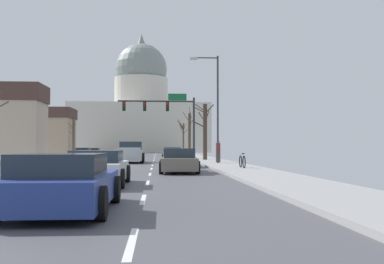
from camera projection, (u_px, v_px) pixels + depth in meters
ground at (99, 166)px, 30.14m from camera, size 20.00×180.00×0.20m
signal_gantry at (166, 111)px, 46.75m from camera, size 7.91×0.41×6.64m
street_lamp_right at (214, 100)px, 32.88m from camera, size 2.10×0.24×7.77m
capitol_building at (141, 115)px, 106.15m from camera, size 30.60×21.47×27.76m
sedan_near_00 at (172, 154)px, 43.53m from camera, size 2.08×4.49×1.24m
pickup_truck_near_01 at (131, 153)px, 37.36m from camera, size 2.29×5.63×1.73m
sedan_near_02 at (178, 158)px, 30.01m from camera, size 2.13×4.64×1.19m
sedan_near_03 at (179, 161)px, 23.42m from camera, size 2.08×4.68×1.24m
sedan_near_04 at (97, 169)px, 15.74m from camera, size 2.09×4.27×1.21m
sedan_near_05 at (63, 184)px, 9.41m from camera, size 2.10×4.35×1.20m
sedan_oncoming_00 at (83, 153)px, 53.95m from camera, size 2.04×4.29×1.17m
sedan_oncoming_01 at (93, 152)px, 62.75m from camera, size 2.14×4.56×1.10m
flank_building_00 at (0, 120)px, 60.93m from camera, size 11.66×6.56×9.64m
flank_building_02 at (42, 131)px, 76.97m from camera, size 10.56×7.40×7.77m
bare_tree_00 at (183, 136)px, 74.66m from camera, size 2.22×2.01×5.60m
bare_tree_02 at (190, 133)px, 60.27m from camera, size 1.43×2.29×6.29m
bare_tree_03 at (73, 136)px, 66.47m from camera, size 1.01×1.78×5.19m
bare_tree_04 at (205, 131)px, 41.04m from camera, size 1.86×1.87×5.08m
pedestrian_00 at (218, 150)px, 34.19m from camera, size 0.35×0.34×1.68m
bicycle_parked at (242, 161)px, 25.68m from camera, size 0.12×1.77×0.85m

